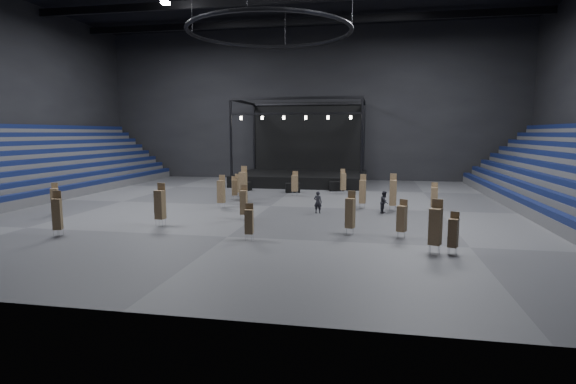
% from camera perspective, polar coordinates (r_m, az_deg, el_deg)
% --- Properties ---
extents(floor, '(50.00, 50.00, 0.00)m').
position_cam_1_polar(floor, '(34.67, -2.24, -1.80)').
color(floor, '#444447').
rests_on(floor, ground).
extents(wall_back, '(50.00, 0.20, 18.00)m').
position_cam_1_polar(wall_back, '(54.99, 2.68, 11.04)').
color(wall_back, black).
rests_on(wall_back, ground).
extents(wall_front, '(50.00, 0.20, 18.00)m').
position_cam_1_polar(wall_front, '(14.92, -21.93, 20.13)').
color(wall_front, black).
rests_on(wall_front, ground).
extents(bleachers_left, '(7.20, 40.00, 6.40)m').
position_cam_1_polar(bleachers_left, '(45.41, -31.76, 1.49)').
color(bleachers_left, '#4A4A4C').
rests_on(bleachers_left, floor).
extents(stage, '(14.00, 10.00, 9.20)m').
position_cam_1_polar(stage, '(50.35, 1.87, 2.77)').
color(stage, black).
rests_on(stage, floor).
extents(truss_ring, '(12.30, 12.30, 5.15)m').
position_cam_1_polar(truss_ring, '(35.01, -2.36, 19.70)').
color(truss_ring, black).
rests_on(truss_ring, ceiling).
extents(flight_case_left, '(1.39, 1.06, 0.83)m').
position_cam_1_polar(flight_case_left, '(44.36, -5.45, 0.76)').
color(flight_case_left, black).
rests_on(flight_case_left, floor).
extents(flight_case_mid, '(1.48, 1.03, 0.90)m').
position_cam_1_polar(flight_case_mid, '(42.39, 0.61, 0.52)').
color(flight_case_mid, black).
rests_on(flight_case_mid, floor).
extents(flight_case_right, '(1.49, 0.97, 0.91)m').
position_cam_1_polar(flight_case_right, '(43.83, 6.18, 0.72)').
color(flight_case_right, black).
rests_on(flight_case_right, floor).
extents(chair_stack_0, '(0.57, 0.57, 2.44)m').
position_cam_1_polar(chair_stack_0, '(25.07, 7.91, -2.57)').
color(chair_stack_0, silver).
rests_on(chair_stack_0, floor).
extents(chair_stack_1, '(0.54, 0.54, 1.99)m').
position_cam_1_polar(chair_stack_1, '(22.20, 20.26, -4.82)').
color(chair_stack_1, silver).
rests_on(chair_stack_1, floor).
extents(chair_stack_2, '(0.43, 0.43, 2.28)m').
position_cam_1_polar(chair_stack_2, '(29.27, -5.65, -1.25)').
color(chair_stack_2, silver).
rests_on(chair_stack_2, floor).
extents(chair_stack_3, '(0.57, 0.57, 2.01)m').
position_cam_1_polar(chair_stack_3, '(39.96, -6.64, 0.93)').
color(chair_stack_3, silver).
rests_on(chair_stack_3, floor).
extents(chair_stack_4, '(0.56, 0.56, 2.22)m').
position_cam_1_polar(chair_stack_4, '(34.56, -27.50, -0.76)').
color(chair_stack_4, silver).
rests_on(chair_stack_4, floor).
extents(chair_stack_5, '(0.54, 0.54, 2.21)m').
position_cam_1_polar(chair_stack_5, '(40.06, 0.87, 1.18)').
color(chair_stack_5, silver).
rests_on(chair_stack_5, floor).
extents(chair_stack_6, '(0.51, 0.51, 2.56)m').
position_cam_1_polar(chair_stack_6, '(33.92, 9.46, 0.12)').
color(chair_stack_6, silver).
rests_on(chair_stack_6, floor).
extents(chair_stack_7, '(0.56, 0.56, 2.61)m').
position_cam_1_polar(chair_stack_7, '(28.19, -15.93, -1.46)').
color(chair_stack_7, silver).
rests_on(chair_stack_7, floor).
extents(chair_stack_8, '(0.61, 0.61, 2.91)m').
position_cam_1_polar(chair_stack_8, '(37.18, -5.72, 1.11)').
color(chair_stack_8, silver).
rests_on(chair_stack_8, floor).
extents(chair_stack_9, '(0.48, 0.48, 2.70)m').
position_cam_1_polar(chair_stack_9, '(33.23, 13.19, -0.01)').
color(chair_stack_9, silver).
rests_on(chair_stack_9, floor).
extents(chair_stack_10, '(0.49, 0.49, 2.11)m').
position_cam_1_polar(chair_stack_10, '(33.58, 18.07, -0.55)').
color(chair_stack_10, silver).
rests_on(chair_stack_10, floor).
extents(chair_stack_11, '(0.53, 0.53, 2.48)m').
position_cam_1_polar(chair_stack_11, '(33.99, -8.48, 0.12)').
color(chair_stack_11, silver).
rests_on(chair_stack_11, floor).
extents(chair_stack_12, '(0.56, 0.56, 2.32)m').
position_cam_1_polar(chair_stack_12, '(41.68, 7.02, 1.38)').
color(chair_stack_12, silver).
rests_on(chair_stack_12, floor).
extents(chair_stack_13, '(0.57, 0.57, 2.47)m').
position_cam_1_polar(chair_stack_13, '(27.55, -27.26, -2.42)').
color(chair_stack_13, silver).
rests_on(chair_stack_13, floor).
extents(chair_stack_14, '(0.47, 0.47, 1.94)m').
position_cam_1_polar(chair_stack_14, '(23.64, -4.96, -3.68)').
color(chair_stack_14, silver).
rests_on(chair_stack_14, floor).
extents(chair_stack_15, '(0.60, 0.60, 1.98)m').
position_cam_1_polar(chair_stack_15, '(38.09, -6.81, 0.61)').
color(chair_stack_15, silver).
rests_on(chair_stack_15, floor).
extents(chair_stack_16, '(0.68, 0.68, 2.56)m').
position_cam_1_polar(chair_stack_16, '(21.99, 18.22, -4.08)').
color(chair_stack_16, silver).
rests_on(chair_stack_16, floor).
extents(chair_stack_17, '(0.59, 0.59, 2.09)m').
position_cam_1_polar(chair_stack_17, '(24.76, 14.27, -3.21)').
color(chair_stack_17, silver).
rests_on(chair_stack_17, floor).
extents(man_center, '(0.62, 0.46, 1.56)m').
position_cam_1_polar(man_center, '(31.56, 3.82, -1.30)').
color(man_center, black).
rests_on(man_center, floor).
extents(crew_member, '(0.78, 0.90, 1.56)m').
position_cam_1_polar(crew_member, '(32.24, 12.15, -1.27)').
color(crew_member, black).
rests_on(crew_member, floor).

